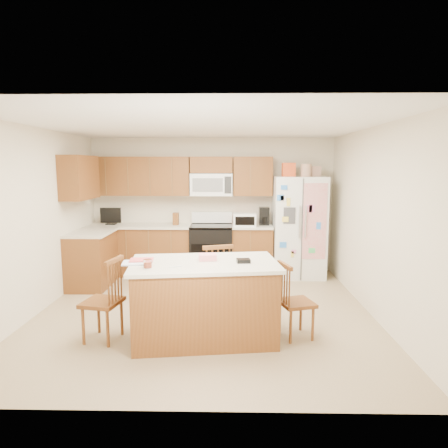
{
  "coord_description": "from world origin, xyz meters",
  "views": [
    {
      "loc": [
        0.38,
        -5.24,
        1.98
      ],
      "look_at": [
        0.26,
        0.35,
        1.17
      ],
      "focal_mm": 32.0,
      "sensor_mm": 36.0,
      "label": 1
    }
  ],
  "objects_px": {
    "windsor_chair_back": "(215,282)",
    "windsor_chair_left": "(104,302)",
    "windsor_chair_right": "(295,302)",
    "stove": "(212,249)",
    "island": "(204,300)",
    "refrigerator": "(298,226)"
  },
  "relations": [
    {
      "from": "windsor_chair_back",
      "to": "windsor_chair_left",
      "type": "bearing_deg",
      "value": -147.27
    },
    {
      "from": "windsor_chair_back",
      "to": "windsor_chair_right",
      "type": "relative_size",
      "value": 1.11
    },
    {
      "from": "stove",
      "to": "windsor_chair_left",
      "type": "xyz_separation_m",
      "value": [
        -1.08,
        -2.85,
        -0.02
      ]
    },
    {
      "from": "windsor_chair_back",
      "to": "stove",
      "type": "bearing_deg",
      "value": 94.35
    },
    {
      "from": "windsor_chair_left",
      "to": "windsor_chair_right",
      "type": "bearing_deg",
      "value": 3.28
    },
    {
      "from": "island",
      "to": "windsor_chair_back",
      "type": "xyz_separation_m",
      "value": [
        0.1,
        0.72,
        0.01
      ]
    },
    {
      "from": "stove",
      "to": "refrigerator",
      "type": "height_order",
      "value": "refrigerator"
    },
    {
      "from": "refrigerator",
      "to": "windsor_chair_left",
      "type": "height_order",
      "value": "refrigerator"
    },
    {
      "from": "island",
      "to": "windsor_chair_right",
      "type": "relative_size",
      "value": 2.02
    },
    {
      "from": "windsor_chair_left",
      "to": "windsor_chair_back",
      "type": "relative_size",
      "value": 0.98
    },
    {
      "from": "refrigerator",
      "to": "windsor_chair_right",
      "type": "xyz_separation_m",
      "value": [
        -0.47,
        -2.66,
        -0.5
      ]
    },
    {
      "from": "stove",
      "to": "windsor_chair_right",
      "type": "height_order",
      "value": "stove"
    },
    {
      "from": "stove",
      "to": "windsor_chair_back",
      "type": "relative_size",
      "value": 1.15
    },
    {
      "from": "refrigerator",
      "to": "windsor_chair_right",
      "type": "height_order",
      "value": "refrigerator"
    },
    {
      "from": "refrigerator",
      "to": "island",
      "type": "bearing_deg",
      "value": -119.13
    },
    {
      "from": "windsor_chair_back",
      "to": "island",
      "type": "bearing_deg",
      "value": -97.59
    },
    {
      "from": "stove",
      "to": "refrigerator",
      "type": "distance_m",
      "value": 1.63
    },
    {
      "from": "windsor_chair_back",
      "to": "windsor_chair_right",
      "type": "height_order",
      "value": "windsor_chair_back"
    },
    {
      "from": "refrigerator",
      "to": "windsor_chair_back",
      "type": "relative_size",
      "value": 2.08
    },
    {
      "from": "refrigerator",
      "to": "windsor_chair_left",
      "type": "distance_m",
      "value": 3.87
    },
    {
      "from": "windsor_chair_back",
      "to": "windsor_chair_right",
      "type": "distance_m",
      "value": 1.16
    },
    {
      "from": "windsor_chair_left",
      "to": "island",
      "type": "bearing_deg",
      "value": 3.69
    }
  ]
}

